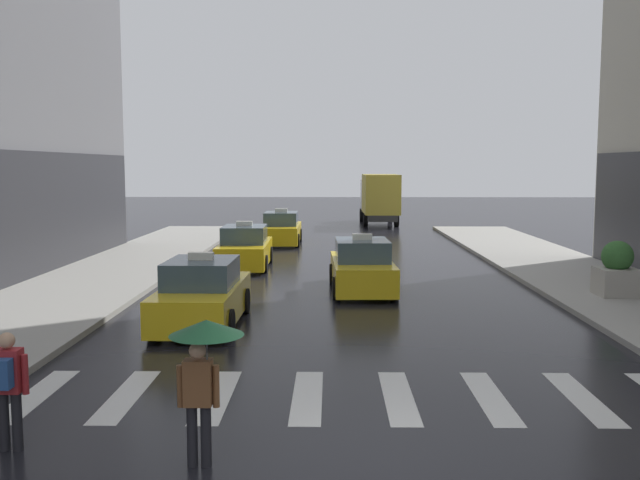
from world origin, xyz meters
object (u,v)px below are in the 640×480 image
(taxi_lead, at_px, (202,295))
(planter_mid_block, at_px, (617,271))
(taxi_second, at_px, (362,268))
(pedestrian_with_umbrella, at_px, (204,352))
(taxi_third, at_px, (245,249))
(box_truck, at_px, (379,197))
(pedestrian_with_backpack, at_px, (7,382))
(taxi_fourth, at_px, (281,230))

(taxi_lead, height_order, planter_mid_block, taxi_lead)
(planter_mid_block, bearing_deg, taxi_lead, -164.13)
(taxi_second, bearing_deg, pedestrian_with_umbrella, -101.42)
(taxi_third, bearing_deg, box_truck, 71.85)
(taxi_second, relative_size, box_truck, 0.61)
(taxi_second, distance_m, planter_mid_block, 7.46)
(pedestrian_with_umbrella, xyz_separation_m, planter_mid_block, (9.92, 11.43, -0.64))
(taxi_third, height_order, pedestrian_with_backpack, taxi_third)
(taxi_lead, distance_m, taxi_fourth, 17.80)
(pedestrian_with_umbrella, bearing_deg, box_truck, 82.66)
(taxi_lead, bearing_deg, taxi_third, 90.82)
(taxi_lead, relative_size, taxi_third, 1.00)
(taxi_third, xyz_separation_m, taxi_fourth, (0.84, 8.10, 0.00))
(box_truck, height_order, planter_mid_block, box_truck)
(taxi_lead, distance_m, pedestrian_with_backpack, 7.83)
(taxi_second, bearing_deg, taxi_fourth, 104.75)
(taxi_lead, relative_size, planter_mid_block, 2.85)
(box_truck, bearing_deg, taxi_second, -95.19)
(taxi_second, height_order, taxi_third, same)
(taxi_lead, bearing_deg, pedestrian_with_umbrella, -79.41)
(pedestrian_with_backpack, bearing_deg, taxi_lead, 80.95)
(taxi_third, xyz_separation_m, planter_mid_block, (11.59, -6.43, 0.15))
(taxi_third, relative_size, pedestrian_with_umbrella, 2.35)
(taxi_lead, relative_size, taxi_second, 0.99)
(box_truck, distance_m, planter_mid_block, 26.86)
(taxi_third, xyz_separation_m, pedestrian_with_backpack, (-1.09, -17.42, 0.25))
(taxi_lead, height_order, taxi_third, same)
(pedestrian_with_umbrella, distance_m, pedestrian_with_backpack, 2.85)
(box_truck, relative_size, pedestrian_with_umbrella, 3.89)
(pedestrian_with_umbrella, bearing_deg, planter_mid_block, 49.03)
(taxi_fourth, xyz_separation_m, box_truck, (5.70, 11.83, 1.13))
(taxi_fourth, height_order, pedestrian_with_backpack, taxi_fourth)
(taxi_second, xyz_separation_m, pedestrian_with_backpack, (-5.37, -12.46, 0.25))
(pedestrian_with_backpack, xyz_separation_m, planter_mid_block, (12.68, 10.99, -0.10))
(taxi_lead, distance_m, planter_mid_block, 11.90)
(box_truck, bearing_deg, taxi_third, -108.15)
(taxi_fourth, bearing_deg, taxi_second, -75.25)
(taxi_second, bearing_deg, box_truck, 84.81)
(taxi_second, height_order, box_truck, box_truck)
(taxi_fourth, bearing_deg, planter_mid_block, -53.50)
(taxi_third, bearing_deg, taxi_lead, -89.18)
(taxi_second, xyz_separation_m, planter_mid_block, (7.32, -1.47, 0.15))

